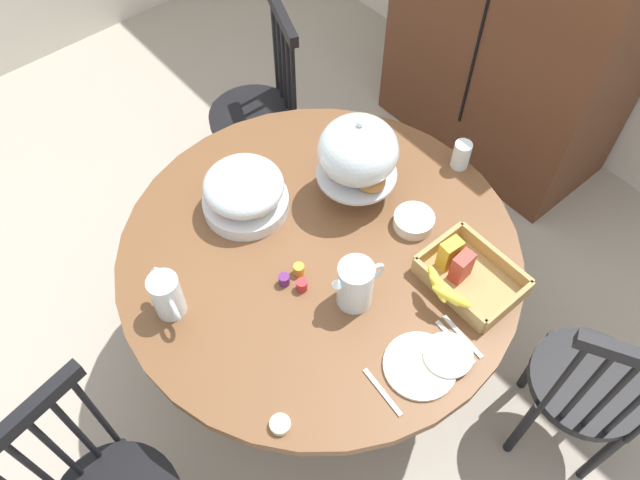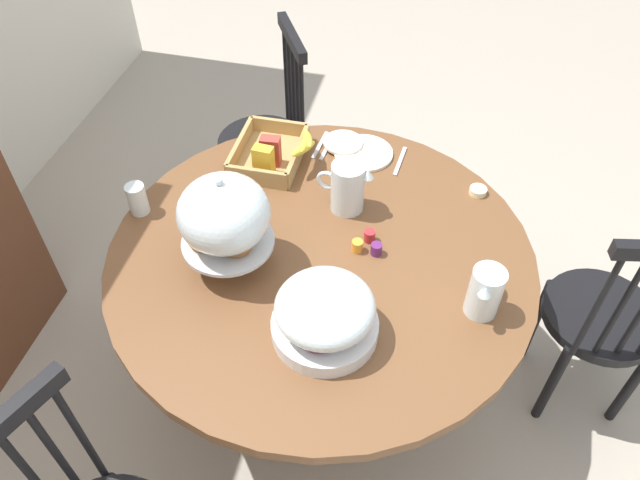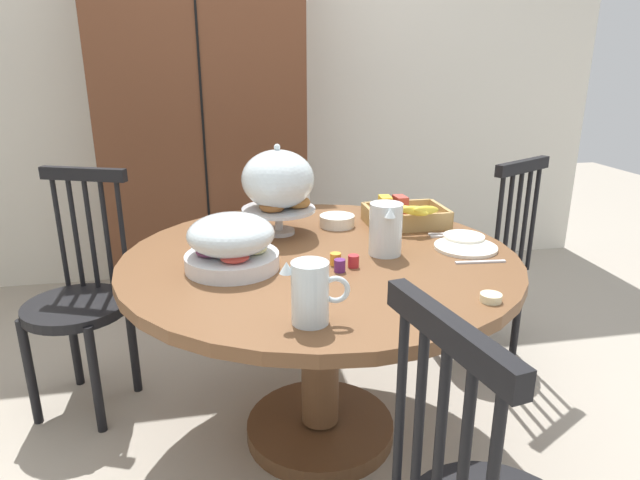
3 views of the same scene
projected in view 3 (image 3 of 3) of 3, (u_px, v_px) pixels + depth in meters
The scene contains 22 objects.
ground_plane at pixel (285, 438), 2.10m from camera, with size 10.00×10.00×0.00m, color #A89E8E.
wall_back at pixel (241, 72), 3.40m from camera, with size 4.80×0.06×2.60m, color silver.
wooden_armoire at pixel (204, 131), 3.15m from camera, with size 1.18×0.60×1.96m.
dining_table at pixel (320, 302), 1.96m from camera, with size 1.36×1.36×0.74m.
windsor_chair_near_window at pixel (80, 304), 2.19m from camera, with size 0.43×0.43×0.97m.
windsor_chair_facing_door at pixel (484, 268), 2.57m from camera, with size 0.45×0.45×0.97m.
pastry_stand_with_dome at pixel (278, 183), 2.06m from camera, with size 0.28×0.28×0.34m.
fruit_platter_covered at pixel (231, 243), 1.74m from camera, with size 0.30×0.30×0.18m.
orange_juice_pitcher at pixel (311, 295), 1.38m from camera, with size 0.18×0.10×0.17m.
milk_pitcher at pixel (385, 231), 1.87m from camera, with size 0.11×0.20×0.18m.
cereal_basket at pixel (404, 215), 2.20m from camera, with size 0.32×0.30×0.12m.
china_plate_large at pixel (466, 247), 1.95m from camera, with size 0.22×0.22×0.01m, color white.
china_plate_small at pixel (464, 237), 2.03m from camera, with size 0.15×0.15×0.01m, color white.
cereal_bowl at pixel (337, 221), 2.20m from camera, with size 0.14×0.14×0.04m, color white.
drinking_glass at pixel (303, 195), 2.48m from camera, with size 0.06×0.06×0.11m, color silver.
butter_dish at pixel (491, 298), 1.52m from camera, with size 0.06×0.06×0.02m, color beige.
jam_jar_strawberry at pixel (353, 261), 1.77m from camera, with size 0.04×0.04×0.04m, color #B7282D.
jam_jar_apricot at pixel (335, 259), 1.79m from camera, with size 0.04×0.04×0.04m, color orange.
jam_jar_grape at pixel (340, 266), 1.73m from camera, with size 0.04×0.04×0.04m, color #5B2366.
table_knife at pixel (453, 236), 2.08m from camera, with size 0.17×0.01×0.01m, color silver.
dinner_fork at pixel (450, 234), 2.11m from camera, with size 0.17×0.01×0.01m, color silver.
soup_spoon at pixel (480, 262), 1.81m from camera, with size 0.17×0.01×0.01m, color silver.
Camera 3 is at (-0.21, -1.75, 1.38)m, focal length 30.91 mm.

